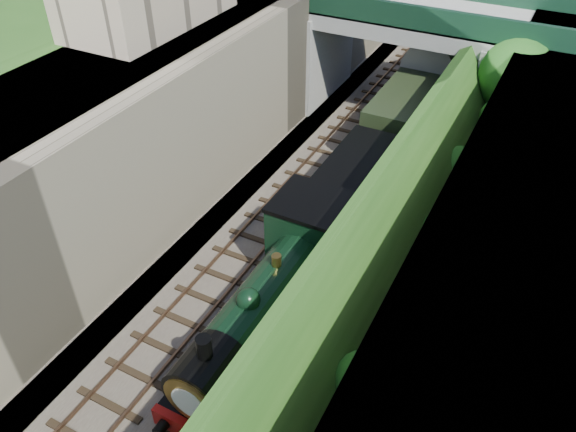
{
  "coord_description": "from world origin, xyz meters",
  "views": [
    {
      "loc": [
        7.71,
        -5.78,
        15.73
      ],
      "look_at": [
        0.0,
        9.03,
        2.72
      ],
      "focal_mm": 35.0,
      "sensor_mm": 36.0,
      "label": 1
    }
  ],
  "objects": [
    {
      "name": "trackbed",
      "position": [
        0.0,
        20.0,
        0.1
      ],
      "size": [
        10.0,
        90.0,
        0.2
      ],
      "primitive_type": "cube",
      "color": "#473F38",
      "rests_on": "ground"
    },
    {
      "name": "retaining_wall",
      "position": [
        -5.5,
        20.0,
        3.5
      ],
      "size": [
        1.0,
        90.0,
        7.0
      ],
      "primitive_type": "cube",
      "color": "#756B56",
      "rests_on": "ground"
    },
    {
      "name": "street_plateau_left",
      "position": [
        -9.0,
        20.0,
        3.5
      ],
      "size": [
        6.0,
        90.0,
        7.0
      ],
      "primitive_type": "cube",
      "color": "#262628",
      "rests_on": "ground"
    },
    {
      "name": "embankment_slope",
      "position": [
        5.0,
        19.55,
        2.77
      ],
      "size": [
        4.95,
        90.0,
        6.57
      ],
      "color": "#1E4714",
      "rests_on": "ground"
    },
    {
      "name": "track_left",
      "position": [
        -2.0,
        20.0,
        0.25
      ],
      "size": [
        2.5,
        90.0,
        0.2
      ],
      "color": "black",
      "rests_on": "trackbed"
    },
    {
      "name": "track_right",
      "position": [
        1.2,
        20.0,
        0.25
      ],
      "size": [
        2.5,
        90.0,
        0.2
      ],
      "color": "black",
      "rests_on": "trackbed"
    },
    {
      "name": "road_bridge",
      "position": [
        0.94,
        24.0,
        4.08
      ],
      "size": [
        16.0,
        6.4,
        7.25
      ],
      "color": "gray",
      "rests_on": "ground"
    },
    {
      "name": "tree",
      "position": [
        5.91,
        21.2,
        4.65
      ],
      "size": [
        3.6,
        3.8,
        6.6
      ],
      "color": "black",
      "rests_on": "ground"
    },
    {
      "name": "locomotive",
      "position": [
        1.2,
        5.75,
        1.89
      ],
      "size": [
        3.1,
        10.23,
        3.83
      ],
      "color": "black",
      "rests_on": "trackbed"
    },
    {
      "name": "tender",
      "position": [
        1.2,
        13.12,
        1.62
      ],
      "size": [
        2.7,
        6.0,
        3.05
      ],
      "color": "black",
      "rests_on": "trackbed"
    },
    {
      "name": "coach_front",
      "position": [
        1.2,
        25.72,
        2.05
      ],
      "size": [
        2.9,
        18.0,
        3.7
      ],
      "color": "black",
      "rests_on": "trackbed"
    }
  ]
}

